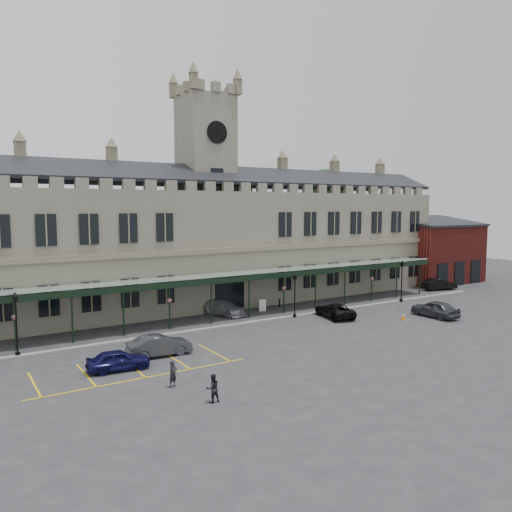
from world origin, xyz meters
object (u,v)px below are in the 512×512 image
lamp_post_right (402,277)px  car_left_a (118,360)px  car_taxi (222,307)px  person_a (173,374)px  sign_board (263,305)px  lamp_post_left (16,318)px  car_left_b (159,346)px  car_right_a (435,309)px  clock_tower (206,182)px  traffic_cone (403,316)px  lamp_post_mid (295,291)px  station_building (207,244)px  person_b (213,388)px  car_van (335,310)px  car_right_b (439,284)px

lamp_post_right → car_left_a: 34.18m
car_taxi → person_a: 19.56m
sign_board → lamp_post_left: bearing=-156.3°
lamp_post_left → lamp_post_right: size_ratio=0.99×
car_left_b → car_right_a: size_ratio=0.95×
clock_tower → car_taxi: (-1.44, -6.16, -12.38)m
traffic_cone → car_left_a: (-26.79, -0.10, 0.37)m
lamp_post_mid → car_left_a: 20.02m
station_building → clock_tower: 6.64m
person_a → person_b: person_b is taller
station_building → car_left_a: bearing=-131.4°
car_taxi → car_van: 10.80m
person_a → traffic_cone: bearing=-11.6°
traffic_cone → person_b: (-24.09, -8.05, 0.48)m
lamp_post_right → person_a: size_ratio=2.97×
car_van → car_right_b: size_ratio=1.09×
lamp_post_mid → lamp_post_left: bearing=179.1°
sign_board → car_taxi: bearing=-174.8°
lamp_post_mid → car_right_a: size_ratio=0.91×
car_left_a → car_left_b: 3.73m
station_building → lamp_post_left: station_building is taller
car_left_a → car_van: size_ratio=0.82×
car_taxi → person_a: size_ratio=3.25×
car_left_a → person_a: person_a is taller
clock_tower → car_van: size_ratio=5.12×
clock_tower → car_right_b: clock_tower is taller
car_taxi → traffic_cone: bearing=-60.4°
station_building → car_right_a: 24.07m
car_left_b → car_taxi: (10.16, 9.44, -0.01)m
lamp_post_mid → person_a: (-17.08, -11.03, -1.77)m
station_building → car_right_b: size_ratio=13.53×
car_right_a → person_a: 28.67m
car_right_a → lamp_post_right: bearing=-114.8°
car_taxi → person_a: (-11.76, -15.64, 0.04)m
station_building → car_left_a: station_building is taller
sign_board → car_left_a: car_left_a is taller
car_taxi → clock_tower: bearing=55.8°
lamp_post_right → person_a: bearing=-160.9°
lamp_post_right → person_a: 33.63m
lamp_post_right → sign_board: lamp_post_right is taller
person_b → lamp_post_left: bearing=-62.2°
station_building → person_a: station_building is taller
clock_tower → person_b: size_ratio=15.80×
car_right_a → sign_board: bearing=-41.1°
lamp_post_left → lamp_post_mid: bearing=-0.9°
car_left_a → car_right_a: bearing=-85.6°
station_building → person_b: (-12.30, -24.99, -5.68)m
lamp_post_mid → car_taxi: size_ratio=0.85×
car_left_b → car_right_b: 40.93m
sign_board → car_van: (4.24, -6.01, 0.09)m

